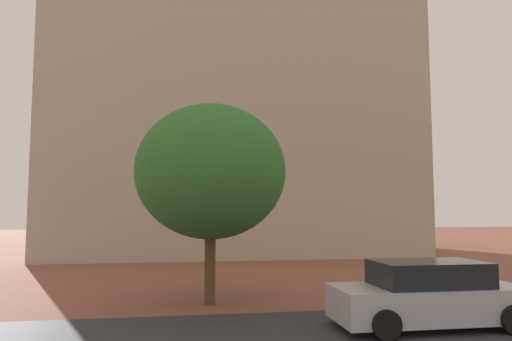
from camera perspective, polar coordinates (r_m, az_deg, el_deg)
The scene contains 4 objects.
ground_plane at distance 11.69m, azimuth -1.19°, elevation -18.43°, with size 120.00×120.00×0.00m, color brown.
landmark_building at distance 33.53m, azimuth -3.48°, elevation 7.66°, with size 22.62×15.64×32.65m.
car_silver at distance 11.95m, azimuth 20.61°, elevation -14.26°, with size 4.52×2.00×1.53m.
tree_curb_far at distance 13.79m, azimuth -5.61°, elevation -0.16°, with size 4.47×4.47×5.89m.
Camera 1 is at (-1.58, -1.26, 2.72)m, focal length 32.34 mm.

